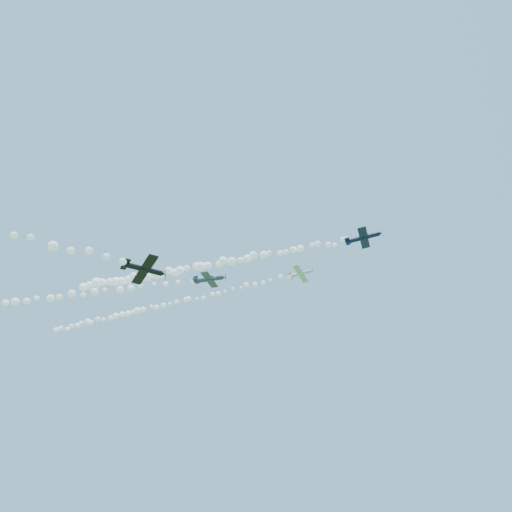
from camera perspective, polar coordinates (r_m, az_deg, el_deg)
The scene contains 7 objects.
plane_white at distance 96.52m, azimuth 5.95°, elevation -2.33°, with size 6.28×6.43×1.77m.
smoke_trail_white at distance 114.62m, azimuth -12.99°, elevation -6.61°, with size 75.59×7.09×2.70m, color white, non-canonical shape.
plane_navy at distance 90.58m, azimuth 14.15°, elevation 2.40°, with size 8.04×8.54×2.27m.
smoke_trail_navy at distance 98.47m, azimuth -7.09°, elevation -1.37°, with size 66.37×15.62×3.11m, color white, non-canonical shape.
plane_grey at distance 96.98m, azimuth -6.22°, elevation -3.12°, with size 7.84×8.31×2.14m.
smoke_trail_grey at distance 117.49m, azimuth -27.07°, elevation -5.10°, with size 79.13×27.12×3.46m, color white, non-canonical shape.
plane_black at distance 66.86m, azimuth -14.65°, elevation -1.71°, with size 7.16×6.86×2.08m.
Camera 1 is at (41.35, -67.08, 3.36)m, focal length 30.00 mm.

